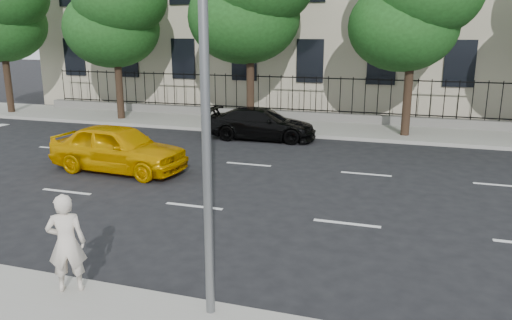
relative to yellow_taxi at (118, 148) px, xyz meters
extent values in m
plane|color=black|center=(3.77, -4.89, -0.78)|extent=(120.00, 120.00, 0.00)
cube|color=gray|center=(3.77, 9.11, -0.71)|extent=(60.00, 4.00, 0.15)
cube|color=slate|center=(3.77, 10.81, -0.43)|extent=(30.00, 0.50, 0.40)
cube|color=black|center=(3.77, 10.81, -0.13)|extent=(28.80, 0.05, 0.05)
cube|color=black|center=(3.77, 10.81, 1.47)|extent=(28.80, 0.05, 0.05)
cylinder|color=slate|center=(6.27, -7.19, 3.37)|extent=(0.14, 0.14, 8.00)
cylinder|color=#382619|center=(-12.23, 8.31, 0.94)|extent=(0.36, 0.36, 3.15)
cylinder|color=#382619|center=(-5.23, 8.31, 0.86)|extent=(0.36, 0.36, 2.97)
ellipsoid|color=#1A4316|center=(-5.63, 8.61, 3.84)|extent=(4.75, 4.75, 3.90)
cylinder|color=#382619|center=(1.77, 8.31, 1.03)|extent=(0.36, 0.36, 3.32)
ellipsoid|color=#1A4316|center=(1.37, 8.61, 4.31)|extent=(5.13, 5.13, 4.21)
cylinder|color=#382619|center=(8.77, 8.31, 0.91)|extent=(0.36, 0.36, 3.08)
ellipsoid|color=#1A4316|center=(8.37, 8.61, 3.89)|extent=(4.56, 4.56, 3.74)
imported|color=#DA9800|center=(0.00, 0.00, 0.00)|extent=(4.70, 2.15, 1.56)
imported|color=black|center=(2.96, 6.29, -0.12)|extent=(4.67, 2.08, 1.33)
imported|color=beige|center=(3.71, -7.29, 0.23)|extent=(0.75, 0.66, 1.73)
camera|label=1|loc=(9.12, -13.69, 3.67)|focal=35.00mm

